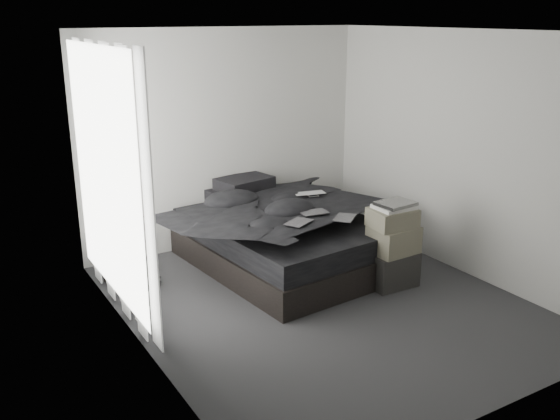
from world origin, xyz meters
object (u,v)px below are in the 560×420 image
bed (285,252)px  box_lower (390,268)px  side_stand (119,254)px  laptop (311,188)px

bed → box_lower: size_ratio=4.56×
side_stand → laptop: bearing=-9.5°
bed → laptop: 0.80m
laptop → bed: bearing=-154.5°
side_stand → box_lower: bearing=-31.4°
bed → side_stand: side_stand is taller
laptop → box_lower: laptop is taller
bed → box_lower: 1.23m
laptop → box_lower: bearing=-63.9°
box_lower → laptop: bearing=103.2°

